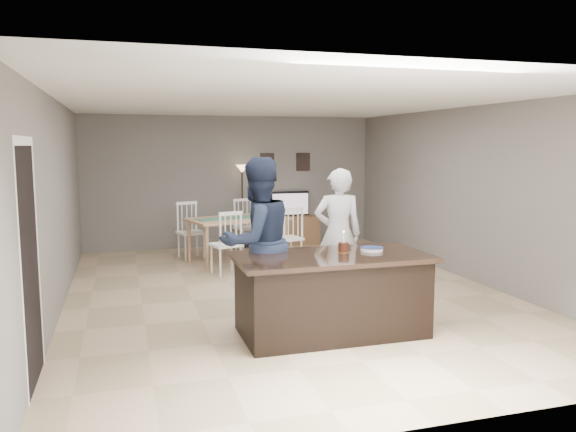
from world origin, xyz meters
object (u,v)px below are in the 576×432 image
object	(u,v)px
television	(289,204)
man	(257,242)
kitchen_island	(331,294)
birthday_cake	(344,247)
dining_table	(238,225)
woman	(338,234)
plate_stack	(372,249)
floor_lamp	(242,183)
tv_console	(290,231)

from	to	relation	value
television	man	size ratio (longest dim) A/B	0.46
kitchen_island	birthday_cake	distance (m)	0.54
birthday_cake	dining_table	xyz separation A→B (m)	(-0.41, 4.04, -0.29)
television	dining_table	distance (m)	2.09
woman	dining_table	distance (m)	2.92
plate_stack	floor_lamp	xyz separation A→B (m)	(-0.35, 5.51, 0.40)
woman	plate_stack	distance (m)	1.27
kitchen_island	tv_console	world-z (taller)	kitchen_island
woman	plate_stack	xyz separation A→B (m)	(-0.09, -1.27, 0.02)
kitchen_island	floor_lamp	size ratio (longest dim) A/B	1.26
birthday_cake	tv_console	bearing A→B (deg)	79.42
kitchen_island	floor_lamp	distance (m)	5.66
floor_lamp	tv_console	bearing A→B (deg)	-1.11
plate_stack	woman	bearing A→B (deg)	86.10
kitchen_island	birthday_cake	size ratio (longest dim) A/B	8.70
woman	birthday_cake	size ratio (longest dim) A/B	7.26
tv_console	dining_table	size ratio (longest dim) A/B	0.52
floor_lamp	woman	bearing A→B (deg)	-84.13
tv_console	dining_table	distance (m)	2.06
plate_stack	kitchen_island	bearing A→B (deg)	-171.11
man	dining_table	bearing A→B (deg)	-118.18
kitchen_island	man	bearing A→B (deg)	142.45
man	dining_table	xyz separation A→B (m)	(0.49, 3.58, -0.32)
dining_table	floor_lamp	bearing A→B (deg)	59.56
television	man	bearing A→B (deg)	69.38
floor_lamp	plate_stack	bearing A→B (deg)	-86.37
television	man	world-z (taller)	man
television	tv_console	bearing A→B (deg)	90.00
birthday_cake	dining_table	distance (m)	4.07
man	television	bearing A→B (deg)	-131.07
birthday_cake	floor_lamp	world-z (taller)	floor_lamp
television	floor_lamp	bearing A→B (deg)	2.78
kitchen_island	plate_stack	xyz separation A→B (m)	(0.52, 0.08, 0.47)
man	floor_lamp	xyz separation A→B (m)	(0.89, 5.04, 0.34)
floor_lamp	birthday_cake	bearing A→B (deg)	-89.93
woman	birthday_cake	distance (m)	1.33
woman	dining_table	xyz separation A→B (m)	(-0.84, 2.78, -0.23)
plate_stack	floor_lamp	world-z (taller)	floor_lamp
man	dining_table	world-z (taller)	man
woman	man	distance (m)	1.55
tv_console	floor_lamp	size ratio (longest dim) A/B	0.70
birthday_cake	floor_lamp	size ratio (longest dim) A/B	0.15
dining_table	plate_stack	bearing A→B (deg)	-94.60
tv_console	birthday_cake	xyz separation A→B (m)	(-1.02, -5.48, 0.66)
woman	birthday_cake	bearing A→B (deg)	82.66
woman	man	world-z (taller)	man
kitchen_island	plate_stack	bearing A→B (deg)	8.89
man	floor_lamp	world-z (taller)	man
woman	kitchen_island	bearing A→B (deg)	77.33
television	plate_stack	xyz separation A→B (m)	(-0.68, -5.56, 0.06)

